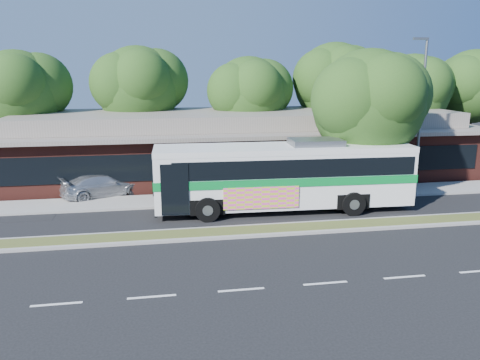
{
  "coord_description": "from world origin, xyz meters",
  "views": [
    {
      "loc": [
        -5.49,
        -19.4,
        7.33
      ],
      "look_at": [
        -1.74,
        2.68,
        2.0
      ],
      "focal_mm": 35.0,
      "sensor_mm": 36.0,
      "label": 1
    }
  ],
  "objects": [
    {
      "name": "plaza_building",
      "position": [
        0.0,
        12.99,
        2.13
      ],
      "size": [
        33.2,
        11.2,
        4.45
      ],
      "color": "#53211A",
      "rests_on": "ground"
    },
    {
      "name": "tree_bg_b",
      "position": [
        -6.57,
        16.14,
        6.14
      ],
      "size": [
        6.69,
        6.0,
        9.0
      ],
      "color": "black",
      "rests_on": "ground"
    },
    {
      "name": "sidewalk_tree",
      "position": [
        6.45,
        5.55,
        5.53
      ],
      "size": [
        6.88,
        6.17,
        8.46
      ],
      "color": "black",
      "rests_on": "ground"
    },
    {
      "name": "ground",
      "position": [
        0.0,
        0.0,
        0.0
      ],
      "size": [
        120.0,
        120.0,
        0.0
      ],
      "primitive_type": "plane",
      "color": "black",
      "rests_on": "ground"
    },
    {
      "name": "sedan",
      "position": [
        -9.0,
        8.23,
        0.69
      ],
      "size": [
        5.11,
        3.62,
        1.37
      ],
      "primitive_type": "imported",
      "rotation": [
        0.0,
        0.0,
        1.97
      ],
      "color": "#AFB2B6",
      "rests_on": "ground"
    },
    {
      "name": "sidewalk",
      "position": [
        0.0,
        6.4,
        0.06
      ],
      "size": [
        44.0,
        2.6,
        0.12
      ],
      "primitive_type": "cube",
      "color": "gray",
      "rests_on": "ground"
    },
    {
      "name": "tree_bg_f",
      "position": [
        20.43,
        16.14,
        6.06
      ],
      "size": [
        6.69,
        6.0,
        8.92
      ],
      "color": "black",
      "rests_on": "ground"
    },
    {
      "name": "median_strip",
      "position": [
        0.0,
        0.6,
        0.07
      ],
      "size": [
        26.0,
        1.1,
        0.15
      ],
      "primitive_type": "cube",
      "color": "#464B20",
      "rests_on": "ground"
    },
    {
      "name": "transit_bus",
      "position": [
        0.85,
        3.8,
        2.1
      ],
      "size": [
        13.55,
        3.47,
        3.78
      ],
      "rotation": [
        0.0,
        0.0,
        -0.03
      ],
      "color": "silver",
      "rests_on": "ground"
    },
    {
      "name": "tree_bg_c",
      "position": [
        1.4,
        15.13,
        5.59
      ],
      "size": [
        6.24,
        5.6,
        8.26
      ],
      "color": "black",
      "rests_on": "ground"
    },
    {
      "name": "lamp_post",
      "position": [
        9.56,
        6.0,
        4.9
      ],
      "size": [
        0.93,
        0.18,
        9.07
      ],
      "color": "slate",
      "rests_on": "ground"
    },
    {
      "name": "tree_bg_d",
      "position": [
        8.45,
        16.15,
        6.42
      ],
      "size": [
        6.91,
        6.2,
        9.37
      ],
      "color": "black",
      "rests_on": "ground"
    },
    {
      "name": "tree_bg_a",
      "position": [
        -14.58,
        15.14,
        5.87
      ],
      "size": [
        6.47,
        5.8,
        8.63
      ],
      "color": "black",
      "rests_on": "ground"
    },
    {
      "name": "tree_bg_e",
      "position": [
        14.42,
        15.14,
        5.74
      ],
      "size": [
        6.47,
        5.8,
        8.5
      ],
      "color": "black",
      "rests_on": "ground"
    }
  ]
}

